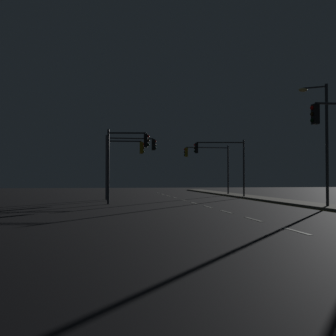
{
  "coord_description": "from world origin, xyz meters",
  "views": [
    {
      "loc": [
        -6.46,
        -3.97,
        1.8
      ],
      "look_at": [
        -1.0,
        30.89,
        2.71
      ],
      "focal_mm": 43.22,
      "sensor_mm": 36.0,
      "label": 1
    }
  ],
  "objects": [
    {
      "name": "traffic_light_far_right",
      "position": [
        4.4,
        37.61,
        3.85
      ],
      "size": [
        4.93,
        0.4,
        5.18
      ],
      "color": "#38383D",
      "rests_on": "sidewalk_right"
    },
    {
      "name": "traffic_light_overhead_east",
      "position": [
        -4.94,
        28.69,
        3.52
      ],
      "size": [
        3.02,
        0.38,
        5.06
      ],
      "color": "#4C4C51",
      "rests_on": "ground"
    },
    {
      "name": "ground_plane",
      "position": [
        0.0,
        17.5,
        0.0
      ],
      "size": [
        112.0,
        112.0,
        0.0
      ],
      "primitive_type": "plane",
      "color": "black",
      "rests_on": "ground"
    },
    {
      "name": "traffic_light_far_center",
      "position": [
        -4.48,
        30.72,
        3.89
      ],
      "size": [
        4.36,
        0.34,
        5.49
      ],
      "color": "#4C4C51",
      "rests_on": "ground"
    },
    {
      "name": "street_lamp_median",
      "position": [
        6.67,
        18.85,
        4.57
      ],
      "size": [
        1.5,
        1.02,
        7.43
      ],
      "color": "#2D3033",
      "rests_on": "sidewalk_right"
    },
    {
      "name": "lane_edge_line",
      "position": [
        5.65,
        22.5,
        0.01
      ],
      "size": [
        0.14,
        53.0,
        0.01
      ],
      "color": "gold",
      "rests_on": "ground"
    },
    {
      "name": "traffic_light_far_left",
      "position": [
        -5.0,
        24.35,
        3.64
      ],
      "size": [
        2.93,
        0.6,
        5.24
      ],
      "color": "#38383D",
      "rests_on": "ground"
    },
    {
      "name": "traffic_light_near_left",
      "position": [
        4.24,
        32.21,
        3.88
      ],
      "size": [
        4.69,
        0.85,
        5.25
      ],
      "color": "#38383D",
      "rests_on": "sidewalk_right"
    },
    {
      "name": "lane_markings_center",
      "position": [
        0.0,
        21.0,
        0.01
      ],
      "size": [
        0.14,
        50.0,
        0.01
      ],
      "color": "silver",
      "rests_on": "ground"
    }
  ]
}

